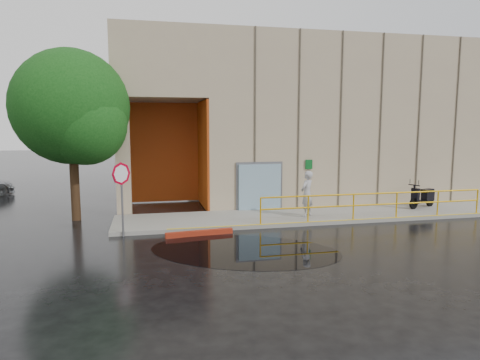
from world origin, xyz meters
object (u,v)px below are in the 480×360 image
Objects in this scene: person at (307,194)px; red_curb at (200,233)px; stop_sign at (121,183)px; scooter at (423,191)px; tree_near at (75,111)px.

person is 4.93m from red_curb.
person is at bearing 18.59° from red_curb.
stop_sign is (-7.19, -1.11, 0.81)m from person.
person is 5.84m from scooter.
stop_sign is at bearing 166.79° from scooter.
stop_sign is at bearing 170.65° from red_curb.
red_curb is at bearing -37.47° from tree_near.
red_curb is 7.08m from tree_near.
stop_sign reaches higher than scooter.
red_curb is at bearing -31.13° from stop_sign.
red_curb is 0.35× the size of tree_near.
tree_near reaches higher than scooter.
stop_sign reaches higher than red_curb.
scooter is 15.29m from tree_near.
tree_near is at bearing 154.33° from scooter.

